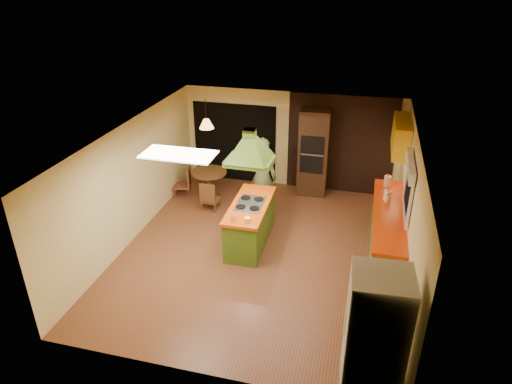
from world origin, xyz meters
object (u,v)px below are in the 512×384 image
(man, at_px, (262,177))
(canister_large, at_px, (388,181))
(wall_oven, at_px, (313,153))
(refrigerator, at_px, (375,334))
(dining_table, at_px, (209,179))
(kitchen_island, at_px, (250,223))

(man, bearing_deg, canister_large, -166.91)
(wall_oven, height_order, canister_large, wall_oven)
(refrigerator, xyz_separation_m, wall_oven, (-1.61, 5.81, 0.15))
(dining_table, xyz_separation_m, canister_large, (4.24, -0.29, 0.57))
(refrigerator, bearing_deg, wall_oven, 102.15)
(man, xyz_separation_m, dining_table, (-1.50, 0.59, -0.48))
(man, height_order, canister_large, man)
(man, relative_size, wall_oven, 0.87)
(canister_large, bearing_deg, refrigerator, -92.02)
(refrigerator, bearing_deg, dining_table, 125.90)
(wall_oven, bearing_deg, dining_table, -163.65)
(kitchen_island, distance_m, refrigerator, 4.05)
(man, distance_m, dining_table, 1.68)
(man, xyz_separation_m, refrigerator, (2.58, -4.39, -0.01))
(dining_table, bearing_deg, wall_oven, 18.49)
(kitchen_island, xyz_separation_m, wall_oven, (0.91, 2.68, 0.63))
(man, relative_size, canister_large, 8.42)
(refrigerator, bearing_deg, man, 117.03)
(canister_large, bearing_deg, dining_table, 176.11)
(dining_table, bearing_deg, canister_large, -3.89)
(dining_table, bearing_deg, man, -21.58)
(kitchen_island, relative_size, dining_table, 2.08)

